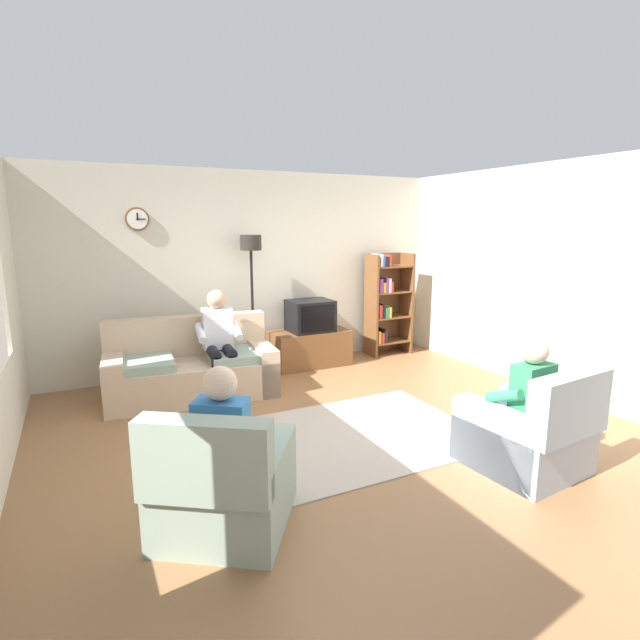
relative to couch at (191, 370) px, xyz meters
The scene contains 14 objects.
ground_plane 2.07m from the couch, 58.25° to the right, with size 12.00×12.00×0.00m, color #8C603D.
back_wall_assembly 1.75m from the couch, 40.54° to the left, with size 6.20×0.17×2.70m.
right_wall 4.43m from the couch, 23.85° to the right, with size 0.12×5.80×2.70m, color beige.
couch is the anchor object (origin of this frame).
tv_stand 1.85m from the couch, 16.02° to the left, with size 1.10×0.56×0.51m.
tv 1.89m from the couch, 15.29° to the left, with size 0.60×0.49×0.44m.
bookshelf 3.19m from the couch, 10.65° to the left, with size 0.68×0.36×1.55m.
floor_lamp 1.62m from the couch, 32.02° to the left, with size 0.28×0.28×1.85m.
armchair_near_window 2.71m from the couch, 97.49° to the right, with size 1.15×1.18×0.90m.
armchair_near_bookshelf 3.67m from the couch, 54.97° to the right, with size 0.88×0.95×0.90m.
area_rug 2.21m from the couch, 56.74° to the right, with size 2.20×1.70×0.01m, color #AD9E8E.
person_on_couch 0.51m from the couch, 18.94° to the right, with size 0.54×0.56×1.24m.
person_in_left_armchair 2.65m from the couch, 96.63° to the right, with size 0.61×0.64×1.12m.
person_in_right_armchair 3.60m from the couch, 54.26° to the right, with size 0.54×0.56×1.12m.
Camera 1 is at (-2.17, -3.87, 2.00)m, focal length 27.46 mm.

